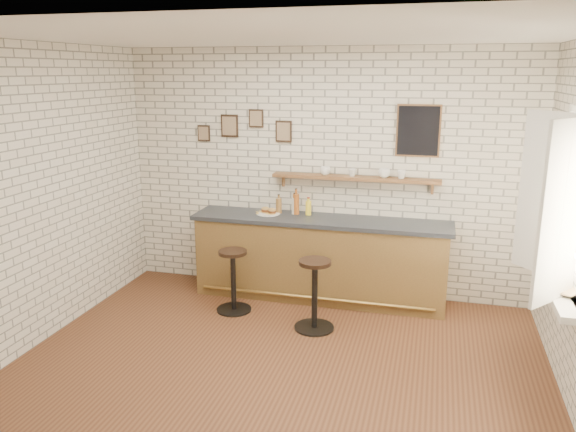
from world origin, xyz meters
name	(u,v)px	position (x,y,z in m)	size (l,w,h in m)	color
ground	(280,364)	(0.00, 0.00, 0.00)	(5.00, 5.00, 0.00)	brown
bar_counter	(320,258)	(0.03, 1.70, 0.51)	(3.10, 0.65, 1.01)	brown
sandwich_plate	(268,214)	(-0.63, 1.74, 1.02)	(0.28, 0.28, 0.01)	white
ciabatta_sandwich	(269,210)	(-0.63, 1.74, 1.06)	(0.22, 0.16, 0.07)	tan
potato_chips	(266,213)	(-0.66, 1.73, 1.02)	(0.26, 0.17, 0.00)	#E4BF50
bitters_bottle_brown	(279,205)	(-0.52, 1.83, 1.11)	(0.07, 0.07, 0.24)	brown
bitters_bottle_white	(295,205)	(-0.32, 1.83, 1.12)	(0.07, 0.07, 0.26)	beige
bitters_bottle_amber	(296,204)	(-0.30, 1.83, 1.14)	(0.08, 0.08, 0.32)	#914817
condiment_bottle_yellow	(308,207)	(-0.15, 1.83, 1.10)	(0.07, 0.07, 0.22)	yellow
bar_stool_left	(233,279)	(-0.85, 1.06, 0.39)	(0.41, 0.41, 0.73)	black
bar_stool_right	(315,292)	(0.15, 0.84, 0.42)	(0.43, 0.43, 0.78)	black
wall_shelf	(355,178)	(0.40, 1.90, 1.48)	(2.00, 0.18, 0.18)	brown
shelf_cup_a	(325,171)	(0.04, 1.90, 1.55)	(0.13, 0.13, 0.10)	white
shelf_cup_b	(352,173)	(0.37, 1.90, 1.54)	(0.10, 0.10, 0.09)	white
shelf_cup_c	(384,173)	(0.74, 1.90, 1.55)	(0.14, 0.14, 0.11)	white
shelf_cup_d	(401,175)	(0.94, 1.90, 1.55)	(0.10, 0.10, 0.10)	white
back_wall_decor	(343,129)	(0.23, 1.98, 2.05)	(2.96, 0.02, 0.56)	black
window_sill	(557,289)	(2.40, 0.30, 0.90)	(0.20, 1.35, 0.06)	white
casement_window	(563,204)	(2.36, 0.30, 1.65)	(0.40, 1.30, 1.56)	white
book_lower	(558,289)	(2.38, 0.20, 0.94)	(0.18, 0.25, 0.02)	tan
book_upper	(559,288)	(2.38, 0.16, 0.96)	(0.17, 0.23, 0.02)	tan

